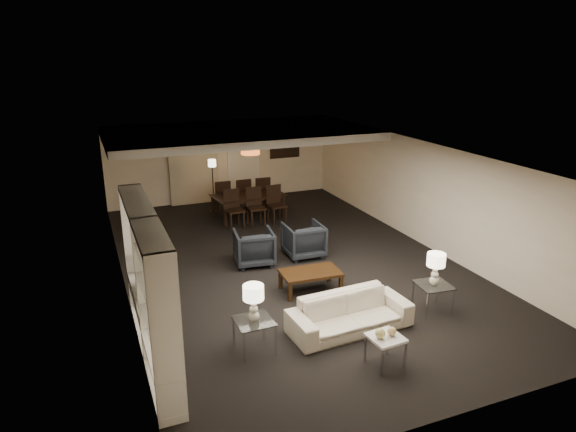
{
  "coord_description": "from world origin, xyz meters",
  "views": [
    {
      "loc": [
        -3.99,
        -9.83,
        4.56
      ],
      "look_at": [
        0.0,
        0.0,
        1.1
      ],
      "focal_mm": 32.0,
      "sensor_mm": 36.0,
      "label": 1
    }
  ],
  "objects_px": {
    "marble_table": "(385,350)",
    "chair_fr": "(261,193)",
    "side_table_right": "(433,298)",
    "vase_blue": "(163,332)",
    "armchair_right": "(304,240)",
    "pendant_light": "(250,150)",
    "table_lamp_left": "(254,303)",
    "chair_fm": "(242,195)",
    "sofa": "(350,313)",
    "chair_nl": "(235,210)",
    "armchair_left": "(254,247)",
    "television": "(145,277)",
    "chair_nm": "(256,207)",
    "chair_fl": "(222,197)",
    "chair_nr": "(277,205)",
    "floor_lamp": "(213,186)",
    "coffee_table": "(310,281)",
    "table_lamp_right": "(435,269)",
    "vase_amber": "(153,277)",
    "floor_speaker": "(146,280)",
    "side_table_left": "(254,335)",
    "dining_table": "(249,206)"
  },
  "relations": [
    {
      "from": "armchair_left",
      "to": "chair_fl",
      "type": "height_order",
      "value": "chair_fl"
    },
    {
      "from": "armchair_left",
      "to": "armchair_right",
      "type": "height_order",
      "value": "same"
    },
    {
      "from": "table_lamp_left",
      "to": "chair_fl",
      "type": "xyz_separation_m",
      "value": [
        1.39,
        7.09,
        -0.33
      ]
    },
    {
      "from": "chair_nl",
      "to": "chair_nm",
      "type": "xyz_separation_m",
      "value": [
        0.6,
        0.0,
        0.0
      ]
    },
    {
      "from": "side_table_right",
      "to": "chair_nm",
      "type": "relative_size",
      "value": 0.57
    },
    {
      "from": "marble_table",
      "to": "chair_fl",
      "type": "bearing_deg",
      "value": 92.15
    },
    {
      "from": "coffee_table",
      "to": "dining_table",
      "type": "relative_size",
      "value": 0.59
    },
    {
      "from": "table_lamp_right",
      "to": "floor_speaker",
      "type": "distance_m",
      "value": 5.2
    },
    {
      "from": "sofa",
      "to": "armchair_right",
      "type": "bearing_deg",
      "value": 76.46
    },
    {
      "from": "pendant_light",
      "to": "chair_nm",
      "type": "distance_m",
      "value": 1.62
    },
    {
      "from": "television",
      "to": "vase_amber",
      "type": "xyz_separation_m",
      "value": [
        -0.03,
        -1.45,
        0.61
      ]
    },
    {
      "from": "table_lamp_left",
      "to": "chair_fr",
      "type": "xyz_separation_m",
      "value": [
        2.59,
        7.09,
        -0.33
      ]
    },
    {
      "from": "marble_table",
      "to": "coffee_table",
      "type": "bearing_deg",
      "value": 90.0
    },
    {
      "from": "table_lamp_left",
      "to": "marble_table",
      "type": "distance_m",
      "value": 2.11
    },
    {
      "from": "vase_blue",
      "to": "floor_speaker",
      "type": "bearing_deg",
      "value": 87.8
    },
    {
      "from": "pendant_light",
      "to": "armchair_left",
      "type": "distance_m",
      "value": 3.74
    },
    {
      "from": "table_lamp_left",
      "to": "chair_fm",
      "type": "distance_m",
      "value": 7.37
    },
    {
      "from": "dining_table",
      "to": "table_lamp_right",
      "type": "bearing_deg",
      "value": -83.77
    },
    {
      "from": "sofa",
      "to": "marble_table",
      "type": "distance_m",
      "value": 1.1
    },
    {
      "from": "chair_nm",
      "to": "chair_nl",
      "type": "bearing_deg",
      "value": 179.73
    },
    {
      "from": "armchair_left",
      "to": "chair_nr",
      "type": "height_order",
      "value": "chair_nr"
    },
    {
      "from": "marble_table",
      "to": "television",
      "type": "relative_size",
      "value": 0.48
    },
    {
      "from": "table_lamp_left",
      "to": "floor_lamp",
      "type": "bearing_deg",
      "value": 80.56
    },
    {
      "from": "table_lamp_left",
      "to": "chair_fm",
      "type": "height_order",
      "value": "table_lamp_left"
    },
    {
      "from": "side_table_right",
      "to": "chair_nl",
      "type": "relative_size",
      "value": 0.57
    },
    {
      "from": "chair_nr",
      "to": "chair_fm",
      "type": "relative_size",
      "value": 1.0
    },
    {
      "from": "side_table_left",
      "to": "coffee_table",
      "type": "bearing_deg",
      "value": 43.26
    },
    {
      "from": "television",
      "to": "chair_fr",
      "type": "bearing_deg",
      "value": -34.41
    },
    {
      "from": "coffee_table",
      "to": "armchair_right",
      "type": "bearing_deg",
      "value": 70.56
    },
    {
      "from": "chair_nr",
      "to": "floor_lamp",
      "type": "xyz_separation_m",
      "value": [
        -1.36,
        1.63,
        0.27
      ]
    },
    {
      "from": "table_lamp_right",
      "to": "floor_lamp",
      "type": "relative_size",
      "value": 0.38
    },
    {
      "from": "armchair_right",
      "to": "pendant_light",
      "type": "bearing_deg",
      "value": -84.64
    },
    {
      "from": "chair_nr",
      "to": "armchair_right",
      "type": "bearing_deg",
      "value": -102.85
    },
    {
      "from": "table_lamp_left",
      "to": "chair_fr",
      "type": "bearing_deg",
      "value": 69.9
    },
    {
      "from": "coffee_table",
      "to": "chair_fm",
      "type": "bearing_deg",
      "value": 86.95
    },
    {
      "from": "coffee_table",
      "to": "table_lamp_right",
      "type": "height_order",
      "value": "table_lamp_right"
    },
    {
      "from": "sofa",
      "to": "chair_fm",
      "type": "xyz_separation_m",
      "value": [
        0.29,
        7.09,
        0.2
      ]
    },
    {
      "from": "sofa",
      "to": "coffee_table",
      "type": "xyz_separation_m",
      "value": [
        0.0,
        1.6,
        -0.1
      ]
    },
    {
      "from": "armchair_left",
      "to": "sofa",
      "type": "bearing_deg",
      "value": 108.09
    },
    {
      "from": "side_table_right",
      "to": "vase_blue",
      "type": "height_order",
      "value": "vase_blue"
    },
    {
      "from": "armchair_right",
      "to": "vase_amber",
      "type": "distance_m",
      "value": 5.37
    },
    {
      "from": "armchair_right",
      "to": "chair_fr",
      "type": "relative_size",
      "value": 0.84
    },
    {
      "from": "table_lamp_right",
      "to": "vase_blue",
      "type": "height_order",
      "value": "vase_blue"
    },
    {
      "from": "marble_table",
      "to": "chair_fr",
      "type": "relative_size",
      "value": 0.47
    },
    {
      "from": "dining_table",
      "to": "chair_nl",
      "type": "relative_size",
      "value": 1.92
    },
    {
      "from": "side_table_right",
      "to": "chair_nm",
      "type": "bearing_deg",
      "value": 103.68
    },
    {
      "from": "vase_blue",
      "to": "chair_nl",
      "type": "relative_size",
      "value": 0.15
    },
    {
      "from": "chair_nr",
      "to": "table_lamp_left",
      "type": "bearing_deg",
      "value": -120.28
    },
    {
      "from": "vase_amber",
      "to": "chair_nl",
      "type": "bearing_deg",
      "value": 64.56
    },
    {
      "from": "side_table_left",
      "to": "dining_table",
      "type": "distance_m",
      "value": 6.74
    }
  ]
}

